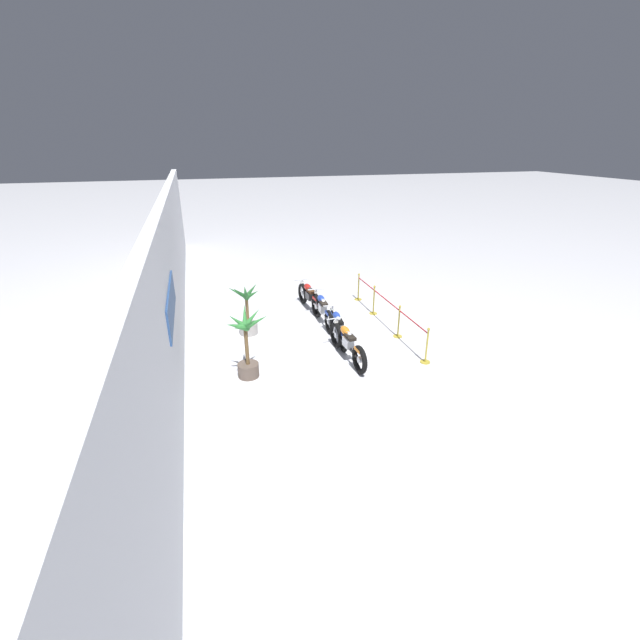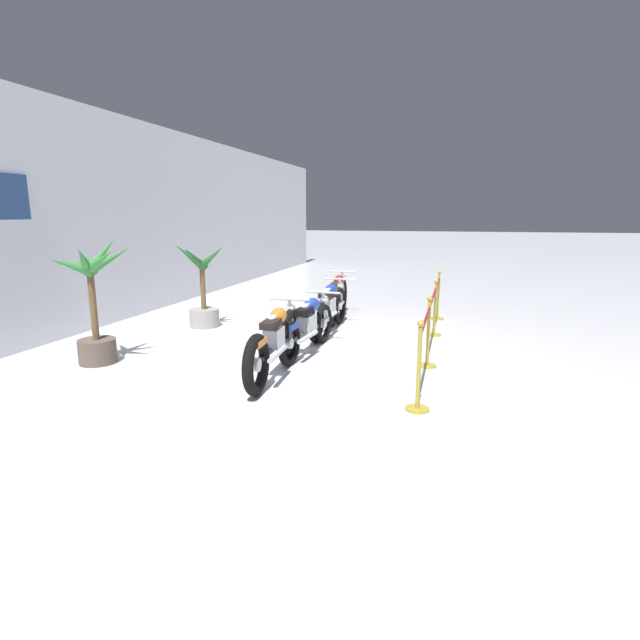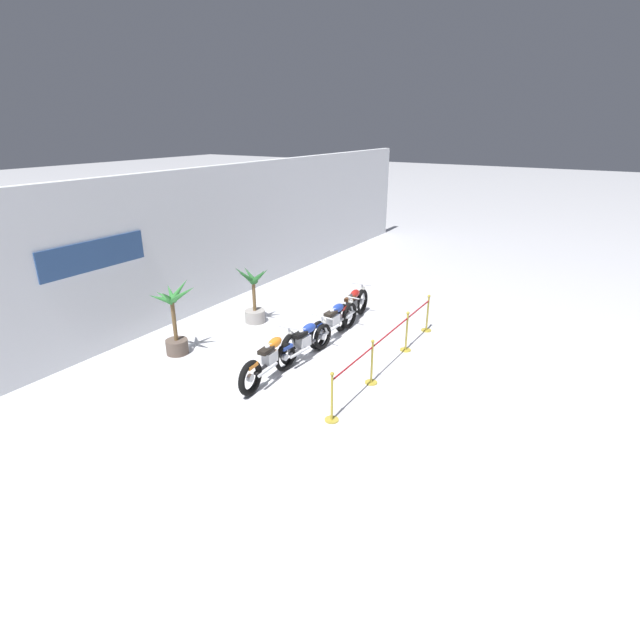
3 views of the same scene
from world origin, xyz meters
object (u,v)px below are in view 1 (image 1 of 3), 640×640
(motorcycle_orange_0, at_px, (347,344))
(potted_palm_left_of_row, at_px, (247,347))
(motorcycle_blue_1, at_px, (338,327))
(stanchion_far_left, at_px, (403,320))
(stanchion_far_right, at_px, (358,291))
(stanchion_mid_right, at_px, (374,304))
(motorcycle_red_3, at_px, (309,297))
(potted_palm_right_of_row, at_px, (247,313))
(stanchion_mid_left, at_px, (398,326))
(motorcycle_blue_2, at_px, (322,309))

(motorcycle_orange_0, height_order, potted_palm_left_of_row, potted_palm_left_of_row)
(motorcycle_blue_1, relative_size, stanchion_far_left, 0.40)
(potted_palm_left_of_row, xyz_separation_m, stanchion_far_right, (4.63, -4.80, -0.50))
(motorcycle_orange_0, height_order, stanchion_far_left, stanchion_far_left)
(stanchion_far_left, bearing_deg, stanchion_mid_right, 0.00)
(potted_palm_left_of_row, bearing_deg, stanchion_mid_right, -56.91)
(stanchion_far_right, bearing_deg, motorcycle_red_3, 103.25)
(motorcycle_blue_1, bearing_deg, stanchion_mid_right, -47.61)
(motorcycle_orange_0, xyz_separation_m, stanchion_far_right, (4.45, -2.02, -0.12))
(motorcycle_red_3, relative_size, potted_palm_right_of_row, 1.30)
(motorcycle_red_3, distance_m, potted_palm_left_of_row, 4.98)
(motorcycle_blue_1, height_order, stanchion_far_left, stanchion_far_left)
(motorcycle_red_3, relative_size, potted_palm_left_of_row, 1.19)
(motorcycle_red_3, bearing_deg, motorcycle_orange_0, -179.26)
(stanchion_mid_left, bearing_deg, stanchion_far_left, -180.00)
(stanchion_far_right, bearing_deg, motorcycle_blue_1, 149.55)
(stanchion_mid_right, bearing_deg, potted_palm_left_of_row, 123.09)
(motorcycle_orange_0, bearing_deg, motorcycle_blue_1, -5.39)
(motorcycle_orange_0, relative_size, motorcycle_red_3, 1.07)
(motorcycle_blue_1, distance_m, stanchion_far_right, 3.77)
(motorcycle_orange_0, height_order, potted_palm_right_of_row, potted_palm_right_of_row)
(motorcycle_blue_2, distance_m, potted_palm_left_of_row, 4.08)
(motorcycle_orange_0, distance_m, potted_palm_left_of_row, 2.81)
(potted_palm_right_of_row, distance_m, stanchion_far_right, 4.90)
(potted_palm_left_of_row, height_order, stanchion_far_left, potted_palm_left_of_row)
(stanchion_far_right, bearing_deg, motorcycle_orange_0, 155.57)
(motorcycle_orange_0, bearing_deg, motorcycle_red_3, 0.74)
(motorcycle_orange_0, xyz_separation_m, motorcycle_red_3, (3.96, 0.05, 0.00))
(motorcycle_blue_2, relative_size, stanchion_far_left, 0.44)
(stanchion_mid_left, bearing_deg, motorcycle_blue_2, 47.94)
(motorcycle_red_3, xyz_separation_m, potted_palm_left_of_row, (-4.15, 2.73, 0.38))
(stanchion_mid_left, distance_m, stanchion_mid_right, 1.99)
(motorcycle_orange_0, relative_size, motorcycle_blue_2, 1.01)
(motorcycle_orange_0, bearing_deg, stanchion_mid_right, -34.46)
(stanchion_mid_right, relative_size, stanchion_far_right, 1.00)
(stanchion_far_right, bearing_deg, motorcycle_blue_2, 131.60)
(motorcycle_blue_1, distance_m, potted_palm_left_of_row, 3.23)
(stanchion_far_left, bearing_deg, stanchion_mid_left, 0.00)
(motorcycle_blue_1, height_order, stanchion_mid_right, stanchion_mid_right)
(motorcycle_orange_0, height_order, motorcycle_blue_2, motorcycle_orange_0)
(potted_palm_right_of_row, relative_size, stanchion_mid_right, 1.64)
(potted_palm_left_of_row, bearing_deg, motorcycle_blue_1, -64.39)
(motorcycle_blue_2, distance_m, motorcycle_red_3, 1.25)
(potted_palm_left_of_row, xyz_separation_m, potted_palm_right_of_row, (2.68, -0.32, -0.17))
(motorcycle_orange_0, relative_size, stanchion_far_left, 0.45)
(motorcycle_orange_0, distance_m, stanchion_far_left, 2.15)
(stanchion_far_left, bearing_deg, stanchion_far_right, 0.00)
(potted_palm_right_of_row, bearing_deg, motorcycle_blue_1, -116.68)
(motorcycle_orange_0, distance_m, motorcycle_blue_2, 2.72)
(stanchion_mid_right, bearing_deg, potted_palm_right_of_row, 95.75)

